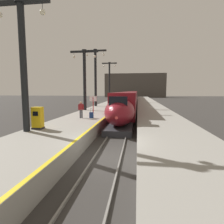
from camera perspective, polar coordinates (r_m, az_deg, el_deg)
The scene contains 16 objects.
ground_plane at distance 10.88m, azimuth -1.43°, elevation -14.07°, with size 260.00×260.00×0.00m, color #33302D.
platform_left at distance 35.42m, azimuth -1.50°, elevation 1.16°, with size 4.80×110.00×1.05m, color gray.
platform_right at distance 35.04m, azimuth 11.68°, elevation 0.97°, with size 4.80×110.00×1.05m, color gray.
platform_left_safety_stripe at distance 35.08m, azimuth 2.17°, elevation 1.97°, with size 0.20×107.80×0.01m, color yellow.
rail_main_left at distance 37.82m, azimuth 4.11°, elevation 0.78°, with size 0.08×110.00×0.12m, color slate.
rail_main_right at distance 37.75m, azimuth 6.38°, elevation 0.74°, with size 0.08×110.00×0.12m, color slate.
highspeed_train_main at distance 51.15m, azimuth 5.95°, elevation 4.40°, with size 2.92×74.51×3.60m.
station_column_near at distance 14.16m, azimuth -25.60°, elevation 15.96°, with size 4.00×0.68×8.67m.
station_column_mid at distance 27.41m, azimuth -8.39°, elevation 11.45°, with size 4.00×0.68×8.52m.
station_column_far at distance 34.29m, azimuth -5.07°, elevation 11.88°, with size 4.00×0.68×10.08m.
station_column_distant at distance 50.80m, azimuth -0.79°, elevation 10.28°, with size 4.00×0.68×10.31m.
passenger_near_edge at distance 19.25m, azimuth -9.45°, elevation 1.10°, with size 0.56×0.29×1.69m.
rolling_suitcase at distance 19.14m, azimuth -6.31°, elevation -0.94°, with size 0.40×0.22×0.98m.
ticket_machine_yellow at distance 14.64m, azimuth -21.75°, elevation -1.94°, with size 0.76×0.62×1.60m.
departure_info_board at distance 23.30m, azimuth -5.78°, elevation 3.36°, with size 0.90×0.10×2.12m.
terminus_back_wall at distance 112.11m, azimuth 7.00°, elevation 8.08°, with size 36.00×2.00×14.00m, color #4C4742.
Camera 1 is at (1.64, -10.05, 3.82)m, focal length 29.93 mm.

